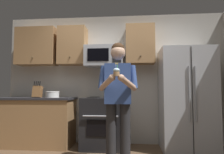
{
  "coord_description": "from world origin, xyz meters",
  "views": [
    {
      "loc": [
        0.36,
        -2.4,
        1.04
      ],
      "look_at": [
        0.09,
        0.54,
        1.25
      ],
      "focal_mm": 32.39,
      "sensor_mm": 36.0,
      "label": 1
    }
  ],
  "objects_px": {
    "knife_block": "(37,92)",
    "oven_range": "(103,122)",
    "microwave": "(104,56)",
    "bowl_large_white": "(52,94)",
    "cupcake": "(116,72)",
    "person": "(118,94)",
    "refrigerator": "(186,99)"
  },
  "relations": [
    {
      "from": "oven_range",
      "to": "refrigerator",
      "type": "height_order",
      "value": "refrigerator"
    },
    {
      "from": "oven_range",
      "to": "bowl_large_white",
      "type": "height_order",
      "value": "bowl_large_white"
    },
    {
      "from": "refrigerator",
      "to": "cupcake",
      "type": "height_order",
      "value": "refrigerator"
    },
    {
      "from": "microwave",
      "to": "person",
      "type": "bearing_deg",
      "value": -70.88
    },
    {
      "from": "microwave",
      "to": "refrigerator",
      "type": "distance_m",
      "value": 1.72
    },
    {
      "from": "knife_block",
      "to": "bowl_large_white",
      "type": "relative_size",
      "value": 1.24
    },
    {
      "from": "microwave",
      "to": "cupcake",
      "type": "relative_size",
      "value": 4.26
    },
    {
      "from": "oven_range",
      "to": "microwave",
      "type": "xyz_separation_m",
      "value": [
        0.0,
        0.12,
        1.26
      ]
    },
    {
      "from": "bowl_large_white",
      "to": "microwave",
      "type": "bearing_deg",
      "value": 6.34
    },
    {
      "from": "bowl_large_white",
      "to": "person",
      "type": "height_order",
      "value": "person"
    },
    {
      "from": "refrigerator",
      "to": "oven_range",
      "type": "bearing_deg",
      "value": 178.5
    },
    {
      "from": "microwave",
      "to": "refrigerator",
      "type": "height_order",
      "value": "microwave"
    },
    {
      "from": "oven_range",
      "to": "microwave",
      "type": "bearing_deg",
      "value": 89.98
    },
    {
      "from": "microwave",
      "to": "bowl_large_white",
      "type": "bearing_deg",
      "value": -173.66
    },
    {
      "from": "microwave",
      "to": "knife_block",
      "type": "height_order",
      "value": "microwave"
    },
    {
      "from": "person",
      "to": "microwave",
      "type": "bearing_deg",
      "value": 109.12
    },
    {
      "from": "oven_range",
      "to": "refrigerator",
      "type": "relative_size",
      "value": 0.52
    },
    {
      "from": "refrigerator",
      "to": "person",
      "type": "xyz_separation_m",
      "value": [
        -1.17,
        -0.79,
        0.1
      ]
    },
    {
      "from": "oven_range",
      "to": "person",
      "type": "height_order",
      "value": "person"
    },
    {
      "from": "microwave",
      "to": "oven_range",
      "type": "bearing_deg",
      "value": -90.02
    },
    {
      "from": "bowl_large_white",
      "to": "knife_block",
      "type": "bearing_deg",
      "value": -172.17
    },
    {
      "from": "refrigerator",
      "to": "microwave",
      "type": "bearing_deg",
      "value": 173.97
    },
    {
      "from": "knife_block",
      "to": "person",
      "type": "height_order",
      "value": "person"
    },
    {
      "from": "microwave",
      "to": "cupcake",
      "type": "height_order",
      "value": "microwave"
    },
    {
      "from": "person",
      "to": "oven_range",
      "type": "bearing_deg",
      "value": 111.64
    },
    {
      "from": "bowl_large_white",
      "to": "person",
      "type": "bearing_deg",
      "value": -32.46
    },
    {
      "from": "microwave",
      "to": "cupcake",
      "type": "xyz_separation_m",
      "value": [
        0.33,
        -1.28,
        -0.43
      ]
    },
    {
      "from": "microwave",
      "to": "bowl_large_white",
      "type": "xyz_separation_m",
      "value": [
        -0.99,
        -0.11,
        -0.74
      ]
    },
    {
      "from": "person",
      "to": "refrigerator",
      "type": "bearing_deg",
      "value": 33.93
    },
    {
      "from": "bowl_large_white",
      "to": "person",
      "type": "relative_size",
      "value": 0.15
    },
    {
      "from": "oven_range",
      "to": "refrigerator",
      "type": "bearing_deg",
      "value": -1.5
    },
    {
      "from": "knife_block",
      "to": "oven_range",
      "type": "bearing_deg",
      "value": 1.33
    }
  ]
}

